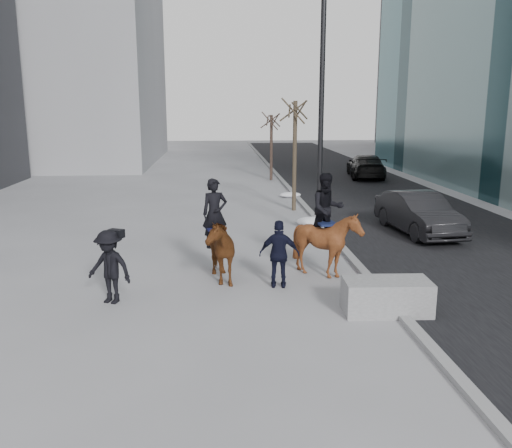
{
  "coord_description": "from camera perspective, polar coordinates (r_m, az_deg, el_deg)",
  "views": [
    {
      "loc": [
        -1.03,
        -12.78,
        4.58
      ],
      "look_at": [
        0.0,
        1.2,
        1.5
      ],
      "focal_mm": 38.0,
      "sensor_mm": 36.0,
      "label": 1
    }
  ],
  "objects": [
    {
      "name": "car_far",
      "position": [
        35.79,
        11.48,
        6.0
      ],
      "size": [
        2.84,
        5.43,
        1.5
      ],
      "primitive_type": "imported",
      "rotation": [
        0.0,
        0.0,
        3.0
      ],
      "color": "black",
      "rests_on": "ground"
    },
    {
      "name": "car_near",
      "position": [
        20.51,
        16.74,
        1.09
      ],
      "size": [
        2.03,
        4.69,
        1.5
      ],
      "primitive_type": "imported",
      "rotation": [
        0.0,
        0.0,
        0.1
      ],
      "color": "black",
      "rests_on": "ground"
    },
    {
      "name": "tree_far",
      "position": [
        33.88,
        1.62,
        8.4
      ],
      "size": [
        1.2,
        1.2,
        4.45
      ],
      "primitive_type": null,
      "color": "#392821",
      "rests_on": "ground"
    },
    {
      "name": "ground",
      "position": [
        13.61,
        0.37,
        -7.27
      ],
      "size": [
        120.0,
        120.0,
        0.0
      ],
      "primitive_type": "plane",
      "color": "gray",
      "rests_on": "ground"
    },
    {
      "name": "road",
      "position": [
        24.58,
        14.94,
        1.24
      ],
      "size": [
        8.0,
        90.0,
        0.01
      ],
      "primitive_type": "cube",
      "color": "black",
      "rests_on": "ground"
    },
    {
      "name": "camera_crew",
      "position": [
        13.16,
        -15.17,
        -4.35
      ],
      "size": [
        1.3,
        1.07,
        1.75
      ],
      "color": "black",
      "rests_on": "ground"
    },
    {
      "name": "lamppost",
      "position": [
        18.9,
        7.06,
        13.56
      ],
      "size": [
        0.25,
        2.45,
        9.09
      ],
      "color": "black",
      "rests_on": "ground"
    },
    {
      "name": "mounted_left",
      "position": [
        14.39,
        -4.32,
        -2.01
      ],
      "size": [
        1.41,
        2.26,
        2.71
      ],
      "color": "#49280E",
      "rests_on": "ground"
    },
    {
      "name": "snow_piles",
      "position": [
        19.34,
        7.02,
        -0.91
      ],
      "size": [
        1.34,
        15.89,
        0.34
      ],
      "color": "white",
      "rests_on": "ground"
    },
    {
      "name": "planter",
      "position": [
        12.59,
        13.58,
        -7.43
      ],
      "size": [
        1.96,
        1.05,
        0.77
      ],
      "primitive_type": "cube",
      "rotation": [
        0.0,
        0.0,
        -0.05
      ],
      "color": "gray",
      "rests_on": "ground"
    },
    {
      "name": "curb",
      "position": [
        23.57,
        5.71,
        1.27
      ],
      "size": [
        0.25,
        90.0,
        0.12
      ],
      "primitive_type": "cube",
      "color": "gray",
      "rests_on": "ground"
    },
    {
      "name": "feeder",
      "position": [
        13.79,
        2.48,
        -3.19
      ],
      "size": [
        1.08,
        0.93,
        1.75
      ],
      "color": "black",
      "rests_on": "ground"
    },
    {
      "name": "mounted_right",
      "position": [
        14.74,
        7.49,
        -1.25
      ],
      "size": [
        1.71,
        1.86,
        2.82
      ],
      "color": "#4D220F",
      "rests_on": "ground"
    },
    {
      "name": "tree_near",
      "position": [
        23.87,
        4.1,
        7.72
      ],
      "size": [
        1.2,
        1.2,
        5.3
      ],
      "primitive_type": null,
      "color": "#372A20",
      "rests_on": "ground"
    }
  ]
}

